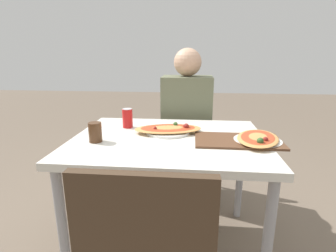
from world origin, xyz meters
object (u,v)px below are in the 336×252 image
Objects in this scene: dining_table at (169,150)px; chair_far_seated at (187,135)px; pizza_main at (168,129)px; soda_can at (128,118)px; drink_glass at (95,132)px; pizza_second at (258,139)px; person_seated at (187,113)px.

dining_table is 0.78m from chair_far_seated.
pizza_main is 0.29m from soda_can.
drink_glass is at bearing -109.18° from soda_can.
dining_table is 2.84× the size of pizza_second.
pizza_main is 4.06× the size of drink_glass.
drink_glass is at bearing -175.26° from pizza_second.
dining_table is 0.88× the size of person_seated.
person_seated reaches higher than chair_far_seated.
chair_far_seated is 8.61× the size of drink_glass.
soda_can reaches higher than pizza_main.
person_seated reaches higher than pizza_second.
person_seated is 0.80m from pizza_second.
drink_glass reaches higher than pizza_second.
dining_table is at bearing 175.14° from pizza_second.
pizza_second is (0.89, 0.07, -0.03)m from drink_glass.
chair_far_seated reaches higher than soda_can.
chair_far_seated reaches higher than pizza_second.
pizza_second is (0.41, -0.69, 0.02)m from person_seated.
chair_far_seated is 7.47× the size of soda_can.
chair_far_seated is at bearing 116.71° from pizza_second.
dining_table is at bearing 83.50° from chair_far_seated.
pizza_second is (0.50, -0.14, -0.00)m from pizza_main.
pizza_main is at bearing 28.95° from drink_glass.
pizza_main is (-0.10, -0.67, 0.24)m from chair_far_seated.
dining_table is 0.43m from drink_glass.
chair_far_seated reaches higher than pizza_main.
soda_can is (-0.37, -0.58, 0.29)m from chair_far_seated.
dining_table is at bearing -33.06° from soda_can.
drink_glass is at bearing 61.41° from chair_far_seated.
soda_can is at bearing 50.88° from person_seated.
dining_table is at bearing 16.38° from drink_glass.
person_seated is at bearing 57.84° from drink_glass.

